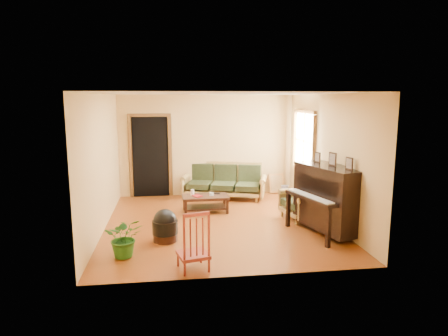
{
  "coord_description": "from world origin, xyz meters",
  "views": [
    {
      "loc": [
        -0.95,
        -7.77,
        2.51
      ],
      "look_at": [
        0.14,
        0.2,
        1.1
      ],
      "focal_mm": 32.0,
      "sensor_mm": 36.0,
      "label": 1
    }
  ],
  "objects": [
    {
      "name": "coffee_table",
      "position": [
        -0.19,
        0.83,
        0.19
      ],
      "size": [
        1.03,
        0.58,
        0.37
      ],
      "primitive_type": "cube",
      "rotation": [
        0.0,
        0.0,
        0.02
      ],
      "color": "black",
      "rests_on": "floor"
    },
    {
      "name": "glass_jar",
      "position": [
        -0.06,
        0.84,
        0.41
      ],
      "size": [
        0.11,
        0.11,
        0.07
      ],
      "primitive_type": "cylinder",
      "rotation": [
        0.0,
        0.0,
        0.14
      ],
      "color": "white",
      "rests_on": "coffee_table"
    },
    {
      "name": "red_chair",
      "position": [
        -0.64,
        -2.17,
        0.46
      ],
      "size": [
        0.53,
        0.56,
        0.92
      ],
      "primitive_type": "cube",
      "rotation": [
        0.0,
        0.0,
        0.24
      ],
      "color": "maroon",
      "rests_on": "floor"
    },
    {
      "name": "candle",
      "position": [
        -0.48,
        0.91,
        0.44
      ],
      "size": [
        0.09,
        0.09,
        0.13
      ],
      "primitive_type": "cylinder",
      "rotation": [
        0.0,
        0.0,
        -0.11
      ],
      "color": "silver",
      "rests_on": "coffee_table"
    },
    {
      "name": "sofa",
      "position": [
        0.38,
        2.02,
        0.44
      ],
      "size": [
        2.22,
        1.44,
        0.88
      ],
      "primitive_type": "cube",
      "rotation": [
        0.0,
        0.0,
        -0.3
      ],
      "color": "olive",
      "rests_on": "floor"
    },
    {
      "name": "footstool",
      "position": [
        -1.07,
        -0.9,
        0.22
      ],
      "size": [
        0.59,
        0.59,
        0.43
      ],
      "primitive_type": "cylinder",
      "rotation": [
        0.0,
        0.0,
        0.4
      ],
      "color": "black",
      "rests_on": "floor"
    },
    {
      "name": "piano",
      "position": [
        1.96,
        -0.87,
        0.64
      ],
      "size": [
        1.22,
        1.63,
        1.28
      ],
      "primitive_type": "cube",
      "rotation": [
        0.0,
        0.0,
        0.28
      ],
      "color": "black",
      "rests_on": "floor"
    },
    {
      "name": "floor",
      "position": [
        0.0,
        0.0,
        0.0
      ],
      "size": [
        5.0,
        5.0,
        0.0
      ],
      "primitive_type": "plane",
      "color": "#632A0D",
      "rests_on": "ground"
    },
    {
      "name": "window",
      "position": [
        2.21,
        1.3,
        1.5
      ],
      "size": [
        0.12,
        1.36,
        1.46
      ],
      "primitive_type": "cube",
      "color": "white",
      "rests_on": "right_wall"
    },
    {
      "name": "book",
      "position": [
        -0.45,
        0.75,
        0.38
      ],
      "size": [
        0.25,
        0.27,
        0.02
      ],
      "primitive_type": "imported",
      "rotation": [
        0.0,
        0.0,
        0.52
      ],
      "color": "maroon",
      "rests_on": "coffee_table"
    },
    {
      "name": "remote",
      "position": [
        0.07,
        0.97,
        0.38
      ],
      "size": [
        0.17,
        0.08,
        0.02
      ],
      "primitive_type": "cube",
      "rotation": [
        0.0,
        0.0,
        -0.25
      ],
      "color": "black",
      "rests_on": "coffee_table"
    },
    {
      "name": "leaning_frame",
      "position": [
        1.85,
        2.37,
        0.27
      ],
      "size": [
        0.42,
        0.15,
        0.54
      ],
      "primitive_type": "cube",
      "rotation": [
        0.0,
        0.0,
        0.14
      ],
      "color": "#CD8F44",
      "rests_on": "floor"
    },
    {
      "name": "doorway",
      "position": [
        -1.45,
        2.48,
        1.02
      ],
      "size": [
        1.08,
        0.16,
        2.05
      ],
      "primitive_type": "cube",
      "color": "black",
      "rests_on": "floor"
    },
    {
      "name": "armchair",
      "position": [
        1.76,
        0.02,
        0.44
      ],
      "size": [
        0.99,
        1.02,
        0.87
      ],
      "primitive_type": "cube",
      "rotation": [
        0.0,
        0.0,
        0.2
      ],
      "color": "olive",
      "rests_on": "floor"
    },
    {
      "name": "potted_plant",
      "position": [
        -1.7,
        -1.54,
        0.33
      ],
      "size": [
        0.62,
        0.55,
        0.66
      ],
      "primitive_type": "imported",
      "rotation": [
        0.0,
        0.0,
        0.06
      ],
      "color": "#1F5718",
      "rests_on": "floor"
    },
    {
      "name": "ceramic_crock",
      "position": [
        2.03,
        2.19,
        0.12
      ],
      "size": [
        0.19,
        0.19,
        0.24
      ],
      "primitive_type": "cylinder",
      "rotation": [
        0.0,
        0.0,
        -0.02
      ],
      "color": "#314294",
      "rests_on": "floor"
    }
  ]
}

